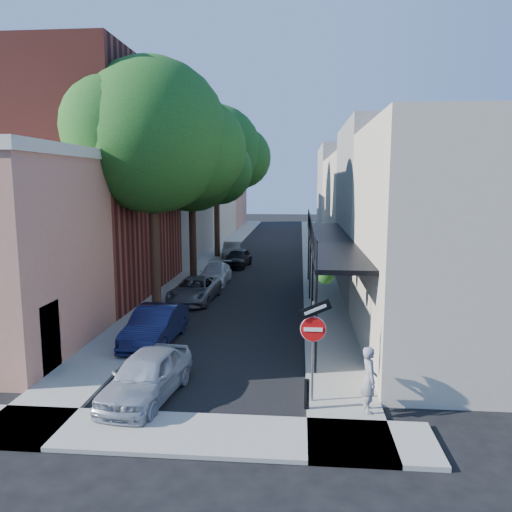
% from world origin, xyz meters
% --- Properties ---
extents(ground, '(160.00, 160.00, 0.00)m').
position_xyz_m(ground, '(0.00, 0.00, 0.00)').
color(ground, black).
rests_on(ground, ground).
extents(road_surface, '(6.00, 64.00, 0.01)m').
position_xyz_m(road_surface, '(0.00, 30.00, 0.01)').
color(road_surface, black).
rests_on(road_surface, ground).
extents(sidewalk_left, '(2.00, 64.00, 0.12)m').
position_xyz_m(sidewalk_left, '(-4.00, 30.00, 0.06)').
color(sidewalk_left, gray).
rests_on(sidewalk_left, ground).
extents(sidewalk_right, '(2.00, 64.00, 0.12)m').
position_xyz_m(sidewalk_right, '(4.00, 30.00, 0.06)').
color(sidewalk_right, gray).
rests_on(sidewalk_right, ground).
extents(sidewalk_cross, '(12.00, 2.00, 0.12)m').
position_xyz_m(sidewalk_cross, '(0.00, -1.00, 0.06)').
color(sidewalk_cross, gray).
rests_on(sidewalk_cross, ground).
extents(buildings_left, '(10.10, 59.10, 12.00)m').
position_xyz_m(buildings_left, '(-9.30, 28.76, 4.94)').
color(buildings_left, tan).
rests_on(buildings_left, ground).
extents(buildings_right, '(9.80, 55.00, 10.00)m').
position_xyz_m(buildings_right, '(8.99, 29.49, 4.42)').
color(buildings_right, '#BAAF99').
rests_on(buildings_right, ground).
extents(sign_post, '(0.89, 0.17, 2.99)m').
position_xyz_m(sign_post, '(3.16, 0.97, 2.04)').
color(sign_post, '#595B60').
rests_on(sign_post, ground).
extents(bollard, '(0.14, 0.14, 0.80)m').
position_xyz_m(bollard, '(3.00, 0.50, 0.52)').
color(bollard, black).
rests_on(bollard, sidewalk_right).
extents(oak_near, '(7.48, 6.80, 11.42)m').
position_xyz_m(oak_near, '(-3.37, 10.26, 7.88)').
color(oak_near, '#311E13').
rests_on(oak_near, ground).
extents(oak_mid, '(6.60, 6.00, 10.20)m').
position_xyz_m(oak_mid, '(-3.42, 18.23, 7.06)').
color(oak_mid, '#311E13').
rests_on(oak_mid, ground).
extents(oak_far, '(7.70, 7.00, 11.90)m').
position_xyz_m(oak_far, '(-3.35, 27.27, 8.26)').
color(oak_far, '#311E13').
rests_on(oak_far, ground).
extents(parked_car_a, '(2.07, 4.13, 1.35)m').
position_xyz_m(parked_car_a, '(-1.47, 0.99, 0.68)').
color(parked_car_a, '#9DA3AE').
rests_on(parked_car_a, ground).
extents(parked_car_b, '(1.64, 4.29, 1.40)m').
position_xyz_m(parked_car_b, '(-2.60, 5.69, 0.70)').
color(parked_car_b, '#121639').
rests_on(parked_car_b, ground).
extents(parked_car_c, '(2.25, 4.48, 1.22)m').
position_xyz_m(parked_car_c, '(-2.53, 12.36, 0.61)').
color(parked_car_c, '#5B5C63').
rests_on(parked_car_c, ground).
extents(parked_car_d, '(1.69, 4.06, 1.17)m').
position_xyz_m(parked_car_d, '(-2.25, 16.87, 0.59)').
color(parked_car_d, silver).
rests_on(parked_car_d, ground).
extents(parked_car_e, '(1.92, 3.94, 1.30)m').
position_xyz_m(parked_car_e, '(-1.63, 22.84, 0.65)').
color(parked_car_e, black).
rests_on(parked_car_e, ground).
extents(parked_car_f, '(1.57, 3.85, 1.24)m').
position_xyz_m(parked_car_f, '(-2.60, 26.92, 0.62)').
color(parked_car_f, slate).
rests_on(parked_car_f, ground).
extents(pedestrian, '(0.48, 0.68, 1.74)m').
position_xyz_m(pedestrian, '(4.60, 0.50, 0.99)').
color(pedestrian, gray).
rests_on(pedestrian, sidewalk_right).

